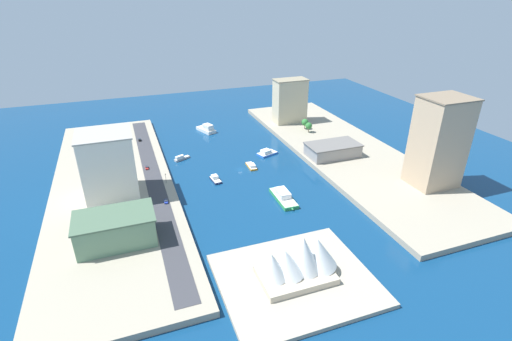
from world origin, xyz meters
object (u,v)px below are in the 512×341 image
hotel_broad_white (109,165)px  pickup_red (147,167)px  water_taxi_orange (251,166)px  hatchback_blue (166,201)px  office_block_beige (290,101)px  carpark_squat_concrete (333,150)px  suv_black (140,140)px  apartment_midrise_tan (439,142)px  opera_landmark (300,260)px  terminal_long_green (116,229)px  ferry_white_commuter (207,129)px  ferry_green_doubledeck (283,197)px  catamaran_blue (267,153)px  yacht_sleek_gray (181,158)px  traffic_light_waterfront (166,177)px  patrol_launch_navy (215,179)px

hotel_broad_white → pickup_red: (-21.49, -29.04, -18.18)m
hotel_broad_white → water_taxi_orange: bearing=-171.4°
water_taxi_orange → hatchback_blue: bearing=28.1°
office_block_beige → hotel_broad_white: (150.76, 85.18, 0.13)m
carpark_squat_concrete → suv_black: (126.91, -77.04, -3.63)m
apartment_midrise_tan → opera_landmark: bearing=22.8°
terminal_long_green → opera_landmark: opera_landmark is taller
hotel_broad_white → hatchback_blue: (-27.14, 19.87, -18.13)m
water_taxi_orange → ferry_white_commuter: (12.33, -80.33, 1.41)m
hotel_broad_white → terminal_long_green: bearing=90.6°
hatchback_blue → ferry_green_doubledeck: bearing=167.7°
water_taxi_orange → catamaran_blue: 24.65m
catamaran_blue → opera_landmark: opera_landmark is taller
water_taxi_orange → opera_landmark: 114.40m
catamaran_blue → hotel_broad_white: 113.90m
hotel_broad_white → opera_landmark: bearing=125.8°
yacht_sleek_gray → office_block_beige: bearing=-157.8°
carpark_squat_concrete → hatchback_blue: carpark_squat_concrete is taller
office_block_beige → opera_landmark: size_ratio=1.09×
terminal_long_green → hatchback_blue: (-26.61, -28.67, -6.43)m
carpark_squat_concrete → hotel_broad_white: bearing=2.2°
office_block_beige → apartment_midrise_tan: (-32.35, 137.07, 8.12)m
terminal_long_green → office_block_beige: bearing=-138.3°
apartment_midrise_tan → traffic_light_waterfront: size_ratio=8.31×
office_block_beige → pickup_red: bearing=23.5°
apartment_midrise_tan → suv_black: size_ratio=12.11×
ferry_green_doubledeck → suv_black: (71.31, -116.82, 2.27)m
water_taxi_orange → suv_black: (68.43, -69.14, 3.12)m
apartment_midrise_tan → opera_landmark: size_ratio=1.56×
pickup_red → water_taxi_orange: bearing=167.2°
yacht_sleek_gray → terminal_long_green: (46.19, 91.34, 9.31)m
hotel_broad_white → traffic_light_waterfront: 34.20m
hatchback_blue → traffic_light_waterfront: traffic_light_waterfront is taller
catamaran_blue → apartment_midrise_tan: bearing=132.5°
ferry_green_doubledeck → hatchback_blue: (65.50, -14.27, 2.26)m
ferry_green_doubledeck → hatchback_blue: bearing=-12.3°
terminal_long_green → patrol_launch_navy: bearing=-139.9°
hatchback_blue → suv_black: size_ratio=1.01×
ferry_green_doubledeck → suv_black: 136.88m
carpark_squat_concrete → terminal_long_green: (147.72, 54.18, 2.78)m
office_block_beige → hatchback_blue: bearing=40.4°
patrol_launch_navy → office_block_beige: 123.39m
patrol_launch_navy → hatchback_blue: size_ratio=2.72×
water_taxi_orange → ferry_white_commuter: 81.29m
suv_black → traffic_light_waterfront: (-9.31, 79.06, 3.40)m
water_taxi_orange → yacht_sleek_gray: 52.04m
office_block_beige → suv_black: office_block_beige is taller
ferry_green_doubledeck → catamaran_blue: (-15.12, -64.52, -0.51)m
water_taxi_orange → traffic_light_waterfront: bearing=9.5°
patrol_launch_navy → pickup_red: size_ratio=2.39×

